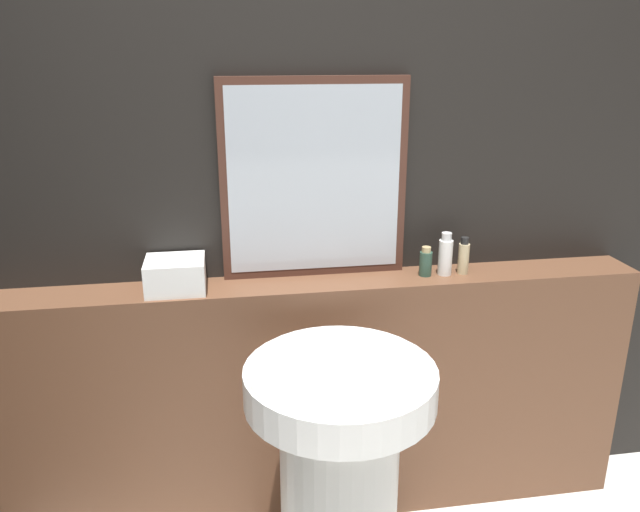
% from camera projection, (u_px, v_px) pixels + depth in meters
% --- Properties ---
extents(wall_back, '(8.00, 0.06, 2.50)m').
position_uv_depth(wall_back, '(300.00, 164.00, 2.02)').
color(wall_back, black).
rests_on(wall_back, ground_plane).
extents(vanity_counter, '(2.27, 0.19, 0.89)m').
position_uv_depth(vanity_counter, '(307.00, 401.00, 2.17)').
color(vanity_counter, brown).
rests_on(vanity_counter, ground_plane).
extents(pedestal_sink, '(0.52, 0.52, 0.82)m').
position_uv_depth(pedestal_sink, '(339.00, 473.00, 1.76)').
color(pedestal_sink, white).
rests_on(pedestal_sink, ground_plane).
extents(mirror, '(0.60, 0.03, 0.64)m').
position_uv_depth(mirror, '(314.00, 180.00, 2.00)').
color(mirror, '#47281E').
rests_on(mirror, vanity_counter).
extents(towel_stack, '(0.18, 0.16, 0.10)m').
position_uv_depth(towel_stack, '(176.00, 275.00, 1.95)').
color(towel_stack, white).
rests_on(towel_stack, vanity_counter).
extents(shampoo_bottle, '(0.04, 0.04, 0.10)m').
position_uv_depth(shampoo_bottle, '(426.00, 262.00, 2.07)').
color(shampoo_bottle, '#2D4C3D').
rests_on(shampoo_bottle, vanity_counter).
extents(conditioner_bottle, '(0.05, 0.05, 0.15)m').
position_uv_depth(conditioner_bottle, '(445.00, 255.00, 2.08)').
color(conditioner_bottle, white).
rests_on(conditioner_bottle, vanity_counter).
extents(lotion_bottle, '(0.04, 0.04, 0.13)m').
position_uv_depth(lotion_bottle, '(464.00, 257.00, 2.09)').
color(lotion_bottle, '#C6B284').
rests_on(lotion_bottle, vanity_counter).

